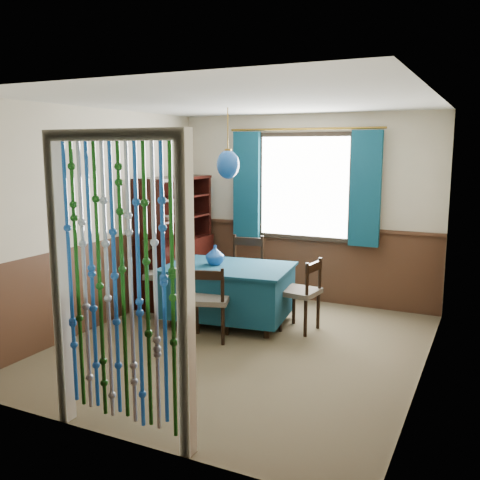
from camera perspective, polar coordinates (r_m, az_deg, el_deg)
The scene contains 22 objects.
floor at distance 5.71m, azimuth 0.06°, elevation -11.31°, with size 4.00×4.00×0.00m, color brown.
ceiling at distance 5.35m, azimuth 0.07°, elevation 14.56°, with size 4.00×4.00×0.00m, color silver.
wall_back at distance 7.23m, azimuth 6.97°, elevation 3.31°, with size 3.60×3.60×0.00m, color beige.
wall_front at distance 3.72m, azimuth -13.44°, elevation -2.97°, with size 3.60×3.60×0.00m, color beige.
wall_left at distance 6.37m, azimuth -14.70°, elevation 2.20°, with size 4.00×4.00×0.00m, color beige.
wall_right at distance 4.89m, azimuth 19.42°, elevation -0.23°, with size 4.00×4.00×0.00m, color beige.
wainscot_back at distance 7.33m, azimuth 6.81°, elevation -2.53°, with size 3.60×3.60×0.00m, color #44291A.
wainscot_front at distance 3.96m, azimuth -12.86°, elevation -13.58°, with size 3.60×3.60×0.00m, color #44291A.
wainscot_left at distance 6.50m, azimuth -14.31°, elevation -4.37°, with size 4.00×4.00×0.00m, color #44291A.
wainscot_right at distance 5.07m, azimuth 18.77°, elevation -8.59°, with size 4.00×4.00×0.00m, color #44291A.
window at distance 7.15m, azimuth 6.89°, elevation 5.66°, with size 1.32×0.12×1.42m, color black.
doorway at distance 3.81m, azimuth -12.75°, elevation -5.73°, with size 1.16×0.12×2.18m, color silver, non-canonical shape.
dining_table at distance 6.32m, azimuth -1.24°, elevation -5.32°, with size 1.56×1.18×0.69m.
chair_near at distance 5.77m, azimuth -3.31°, elevation -6.46°, with size 0.52×0.51×0.83m.
chair_far at distance 6.93m, azimuth 0.52°, elevation -3.25°, with size 0.52×0.50×0.93m.
chair_left at distance 6.67m, azimuth -8.14°, elevation -3.65°, with size 0.59×0.60×0.98m.
chair_right at distance 6.10m, azimuth 6.64°, elevation -5.59°, with size 0.44×0.46×0.83m.
sideboard at distance 7.29m, azimuth -6.90°, elevation -1.91°, with size 0.47×1.29×1.68m.
pendant_lamp at distance 6.11m, azimuth -1.29°, elevation 8.08°, with size 0.26×0.26×0.79m.
vase_table at distance 6.32m, azimuth -2.68°, elevation -1.69°, with size 0.20×0.20×0.21m, color navy.
bowl_shelf at distance 6.92m, azimuth -7.85°, elevation 2.40°, with size 0.21×0.21×0.05m, color beige.
vase_sideboard at distance 7.40m, azimuth -5.54°, elevation 0.97°, with size 0.17×0.17×0.17m, color beige.
Camera 1 is at (2.31, -4.80, 2.05)m, focal length 40.00 mm.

